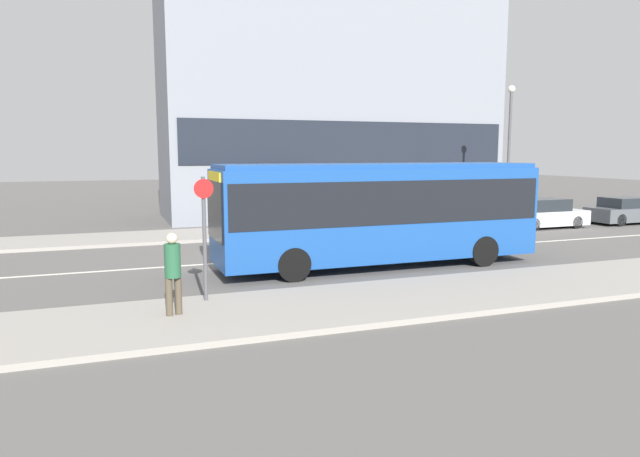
{
  "coord_description": "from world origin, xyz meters",
  "views": [
    {
      "loc": [
        -4.86,
        -18.1,
        3.56
      ],
      "look_at": [
        1.14,
        -1.87,
        1.24
      ],
      "focal_mm": 32.0,
      "sensor_mm": 36.0,
      "label": 1
    }
  ],
  "objects": [
    {
      "name": "ground_plane",
      "position": [
        0.0,
        0.0,
        0.0
      ],
      "size": [
        120.0,
        120.0,
        0.0
      ],
      "primitive_type": "plane",
      "color": "#595654"
    },
    {
      "name": "sidewalk_near",
      "position": [
        0.0,
        -6.25,
        0.07
      ],
      "size": [
        44.0,
        3.5,
        0.13
      ],
      "color": "gray",
      "rests_on": "ground_plane"
    },
    {
      "name": "sidewalk_far",
      "position": [
        0.0,
        6.25,
        0.07
      ],
      "size": [
        44.0,
        3.5,
        0.13
      ],
      "color": "gray",
      "rests_on": "ground_plane"
    },
    {
      "name": "lane_centerline",
      "position": [
        0.0,
        0.0,
        0.0
      ],
      "size": [
        41.8,
        0.16,
        0.01
      ],
      "color": "silver",
      "rests_on": "ground_plane"
    },
    {
      "name": "apartment_block_left_tower",
      "position": [
        7.25,
        12.82,
        7.39
      ],
      "size": [
        18.81,
        6.72,
        14.78
      ],
      "color": "gray",
      "rests_on": "ground_plane"
    },
    {
      "name": "city_bus",
      "position": [
        2.95,
        -2.17,
        1.85
      ],
      "size": [
        10.16,
        2.56,
        3.22
      ],
      "rotation": [
        0.0,
        0.0,
        0.06
      ],
      "color": "#194793",
      "rests_on": "ground_plane"
    },
    {
      "name": "parked_car_0",
      "position": [
        14.44,
        3.45,
        0.65
      ],
      "size": [
        4.01,
        1.75,
        1.39
      ],
      "color": "silver",
      "rests_on": "ground_plane"
    },
    {
      "name": "parked_car_1",
      "position": [
        19.55,
        3.33,
        0.63
      ],
      "size": [
        4.04,
        1.73,
        1.33
      ],
      "color": "#4C5156",
      "rests_on": "ground_plane"
    },
    {
      "name": "pedestrian_near_stop",
      "position": [
        -3.69,
        -6.0,
        1.13
      ],
      "size": [
        0.35,
        0.34,
        1.76
      ],
      "rotation": [
        0.0,
        0.0,
        3.36
      ],
      "color": "#4C4233",
      "rests_on": "sidewalk_near"
    },
    {
      "name": "bus_stop_sign",
      "position": [
        -2.86,
        -5.02,
        1.8
      ],
      "size": [
        0.44,
        0.12,
        2.88
      ],
      "color": "#4C4C51",
      "rests_on": "sidewalk_near"
    },
    {
      "name": "street_lamp",
      "position": [
        13.65,
        5.16,
        4.21
      ],
      "size": [
        0.36,
        0.36,
        6.65
      ],
      "color": "#4C4C51",
      "rests_on": "sidewalk_far"
    }
  ]
}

